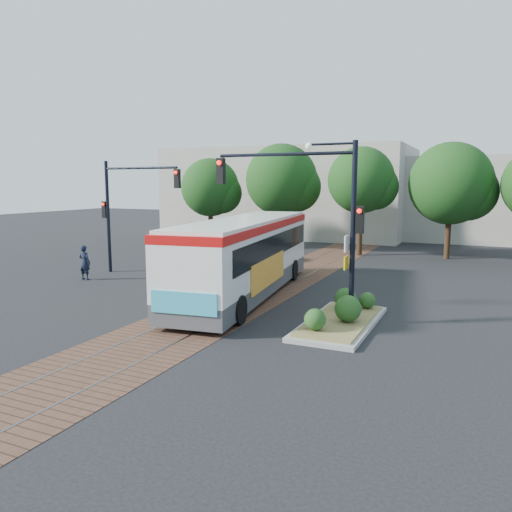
% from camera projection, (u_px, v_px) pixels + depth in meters
% --- Properties ---
extents(ground, '(120.00, 120.00, 0.00)m').
position_uv_depth(ground, '(230.00, 305.00, 19.95)').
color(ground, black).
rests_on(ground, ground).
extents(trackbed, '(3.60, 40.00, 0.02)m').
position_uv_depth(trackbed, '(269.00, 286.00, 23.55)').
color(trackbed, brown).
rests_on(trackbed, ground).
extents(tree_row, '(26.40, 5.60, 7.67)m').
position_uv_depth(tree_row, '(358.00, 183.00, 33.52)').
color(tree_row, '#382314').
rests_on(tree_row, ground).
extents(warehouses, '(40.00, 13.00, 8.00)m').
position_uv_depth(warehouses, '(370.00, 194.00, 45.48)').
color(warehouses, '#ADA899').
rests_on(warehouses, ground).
extents(city_bus, '(4.23, 12.63, 3.32)m').
position_uv_depth(city_bus, '(246.00, 253.00, 21.47)').
color(city_bus, '#434346').
rests_on(city_bus, ground).
extents(traffic_island, '(2.20, 5.20, 1.13)m').
position_uv_depth(traffic_island, '(342.00, 315.00, 17.11)').
color(traffic_island, gray).
rests_on(traffic_island, ground).
extents(signal_pole_main, '(5.49, 0.46, 6.00)m').
position_uv_depth(signal_pole_main, '(318.00, 203.00, 17.03)').
color(signal_pole_main, black).
rests_on(signal_pole_main, ground).
extents(signal_pole_left, '(4.99, 0.34, 6.00)m').
position_uv_depth(signal_pole_left, '(124.00, 201.00, 26.44)').
color(signal_pole_left, black).
rests_on(signal_pole_left, ground).
extents(officer, '(0.65, 0.44, 1.75)m').
position_uv_depth(officer, '(85.00, 263.00, 25.04)').
color(officer, black).
rests_on(officer, ground).
extents(parked_car, '(4.20, 1.87, 1.20)m').
position_uv_depth(parked_car, '(267.00, 250.00, 31.66)').
color(parked_car, black).
rests_on(parked_car, ground).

